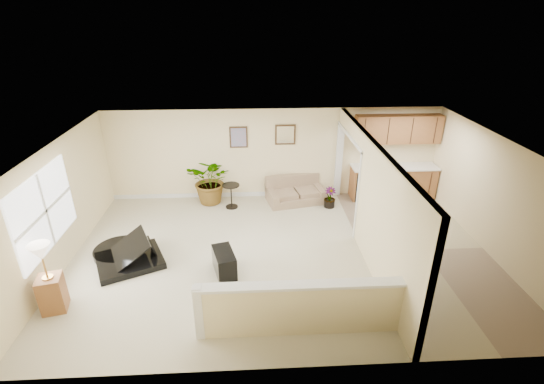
{
  "coord_description": "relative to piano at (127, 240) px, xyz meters",
  "views": [
    {
      "loc": [
        -0.61,
        -7.19,
        4.85
      ],
      "look_at": [
        -0.2,
        0.4,
        1.31
      ],
      "focal_mm": 26.0,
      "sensor_mm": 36.0,
      "label": 1
    }
  ],
  "objects": [
    {
      "name": "floor",
      "position": [
        3.25,
        0.05,
        -0.51
      ],
      "size": [
        9.0,
        9.0,
        0.0
      ],
      "primitive_type": "plane",
      "color": "#BAAF90",
      "rests_on": "ground"
    },
    {
      "name": "back_wall",
      "position": [
        3.25,
        3.05,
        0.74
      ],
      "size": [
        9.0,
        0.04,
        2.5
      ],
      "primitive_type": "cube",
      "color": "beige",
      "rests_on": "floor"
    },
    {
      "name": "front_wall",
      "position": [
        3.25,
        -2.95,
        0.74
      ],
      "size": [
        9.0,
        0.04,
        2.5
      ],
      "primitive_type": "cube",
      "color": "beige",
      "rests_on": "floor"
    },
    {
      "name": "left_wall",
      "position": [
        -1.25,
        0.05,
        0.74
      ],
      "size": [
        0.04,
        6.0,
        2.5
      ],
      "primitive_type": "cube",
      "color": "beige",
      "rests_on": "floor"
    },
    {
      "name": "right_wall",
      "position": [
        7.75,
        0.05,
        0.74
      ],
      "size": [
        0.04,
        6.0,
        2.5
      ],
      "primitive_type": "cube",
      "color": "beige",
      "rests_on": "floor"
    },
    {
      "name": "ceiling",
      "position": [
        3.25,
        0.05,
        1.99
      ],
      "size": [
        9.0,
        6.0,
        0.04
      ],
      "primitive_type": "cube",
      "color": "white",
      "rests_on": "back_wall"
    },
    {
      "name": "kitchen_vinyl",
      "position": [
        6.4,
        0.05,
        -0.5
      ],
      "size": [
        2.7,
        6.0,
        0.01
      ],
      "primitive_type": "cube",
      "color": "tan",
      "rests_on": "floor"
    },
    {
      "name": "interior_partition",
      "position": [
        5.05,
        0.3,
        0.71
      ],
      "size": [
        0.18,
        5.99,
        2.5
      ],
      "color": "beige",
      "rests_on": "floor"
    },
    {
      "name": "pony_half_wall",
      "position": [
        3.32,
        -2.25,
        0.01
      ],
      "size": [
        3.42,
        0.22,
        1.0
      ],
      "color": "beige",
      "rests_on": "floor"
    },
    {
      "name": "left_window",
      "position": [
        -1.24,
        -0.45,
        0.94
      ],
      "size": [
        0.05,
        2.15,
        1.45
      ],
      "primitive_type": "cube",
      "color": "white",
      "rests_on": "left_wall"
    },
    {
      "name": "wall_art_left",
      "position": [
        2.3,
        3.02,
        1.24
      ],
      "size": [
        0.48,
        0.04,
        0.58
      ],
      "color": "#3C2816",
      "rests_on": "back_wall"
    },
    {
      "name": "wall_mirror",
      "position": [
        3.55,
        3.02,
        1.29
      ],
      "size": [
        0.55,
        0.04,
        0.55
      ],
      "color": "#3C2816",
      "rests_on": "back_wall"
    },
    {
      "name": "kitchen_cabinets",
      "position": [
        6.44,
        2.78,
        0.36
      ],
      "size": [
        2.36,
        0.65,
        2.33
      ],
      "color": "#9A5832",
      "rests_on": "floor"
    },
    {
      "name": "piano",
      "position": [
        0.0,
        0.0,
        0.0
      ],
      "size": [
        1.84,
        1.8,
        1.21
      ],
      "rotation": [
        0.0,
        0.0,
        0.43
      ],
      "color": "black",
      "rests_on": "floor"
    },
    {
      "name": "piano_bench",
      "position": [
        2.04,
        -0.54,
        -0.26
      ],
      "size": [
        0.55,
        0.8,
        0.49
      ],
      "primitive_type": "cube",
      "rotation": [
        0.0,
        0.0,
        0.27
      ],
      "color": "black",
      "rests_on": "floor"
    },
    {
      "name": "loveseat",
      "position": [
        3.82,
        2.68,
        -0.17
      ],
      "size": [
        1.71,
        1.18,
        0.88
      ],
      "rotation": [
        0.0,
        0.0,
        0.21
      ],
      "color": "#9B8062",
      "rests_on": "floor"
    },
    {
      "name": "accent_table",
      "position": [
        2.07,
        2.36,
        -0.08
      ],
      "size": [
        0.46,
        0.46,
        0.66
      ],
      "color": "black",
      "rests_on": "floor"
    },
    {
      "name": "palm_plant",
      "position": [
        1.53,
        2.68,
        0.14
      ],
      "size": [
        1.47,
        1.37,
        1.32
      ],
      "color": "black",
      "rests_on": "floor"
    },
    {
      "name": "small_plant",
      "position": [
        4.7,
        2.24,
        -0.27
      ],
      "size": [
        0.36,
        0.36,
        0.56
      ],
      "color": "black",
      "rests_on": "floor"
    },
    {
      "name": "lamp_stand",
      "position": [
        -0.9,
        -1.45,
        0.06
      ],
      "size": [
        0.47,
        0.47,
        1.34
      ],
      "color": "#9A5832",
      "rests_on": "floor"
    }
  ]
}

